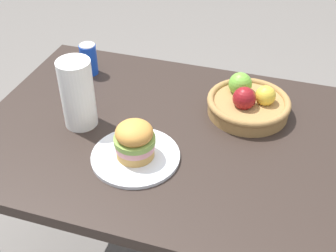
{
  "coord_description": "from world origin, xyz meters",
  "views": [
    {
      "loc": [
        0.28,
        -1.08,
        1.66
      ],
      "look_at": [
        -0.05,
        -0.05,
        0.81
      ],
      "focal_mm": 46.4,
      "sensor_mm": 36.0,
      "label": 1
    }
  ],
  "objects_px": {
    "sandwich": "(135,140)",
    "fruit_basket": "(248,103)",
    "soda_can": "(89,59)",
    "paper_towel_roll": "(78,94)",
    "plate": "(136,156)"
  },
  "relations": [
    {
      "from": "plate",
      "to": "sandwich",
      "type": "distance_m",
      "value": 0.07
    },
    {
      "from": "plate",
      "to": "paper_towel_roll",
      "type": "xyz_separation_m",
      "value": [
        -0.24,
        0.11,
        0.11
      ]
    },
    {
      "from": "sandwich",
      "to": "plate",
      "type": "bearing_deg",
      "value": -63.43
    },
    {
      "from": "soda_can",
      "to": "paper_towel_roll",
      "type": "relative_size",
      "value": 0.53
    },
    {
      "from": "soda_can",
      "to": "plate",
      "type": "bearing_deg",
      "value": -49.95
    },
    {
      "from": "fruit_basket",
      "to": "paper_towel_roll",
      "type": "relative_size",
      "value": 1.21
    },
    {
      "from": "soda_can",
      "to": "paper_towel_roll",
      "type": "bearing_deg",
      "value": -69.55
    },
    {
      "from": "fruit_basket",
      "to": "paper_towel_roll",
      "type": "xyz_separation_m",
      "value": [
        -0.53,
        -0.23,
        0.08
      ]
    },
    {
      "from": "plate",
      "to": "soda_can",
      "type": "bearing_deg",
      "value": 130.05
    },
    {
      "from": "sandwich",
      "to": "fruit_basket",
      "type": "distance_m",
      "value": 0.45
    },
    {
      "from": "plate",
      "to": "soda_can",
      "type": "height_order",
      "value": "soda_can"
    },
    {
      "from": "sandwich",
      "to": "soda_can",
      "type": "bearing_deg",
      "value": 130.05
    },
    {
      "from": "sandwich",
      "to": "paper_towel_roll",
      "type": "height_order",
      "value": "paper_towel_roll"
    },
    {
      "from": "soda_can",
      "to": "sandwich",
      "type": "bearing_deg",
      "value": -49.95
    },
    {
      "from": "fruit_basket",
      "to": "sandwich",
      "type": "bearing_deg",
      "value": -130.45
    }
  ]
}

